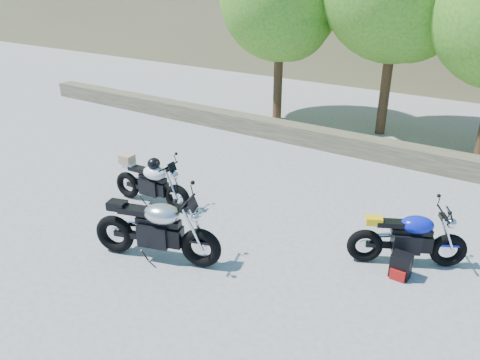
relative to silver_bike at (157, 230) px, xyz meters
name	(u,v)px	position (x,y,z in m)	size (l,w,h in m)	color
ground	(201,233)	(0.06, 1.04, -0.55)	(90.00, 90.00, 0.00)	gray
stone_wall	(326,139)	(0.06, 6.54, -0.30)	(22.00, 0.55, 0.50)	#453F2E
tree_decid_left	(283,0)	(-2.33, 8.18, 3.09)	(3.67, 3.67, 5.62)	#382314
silver_bike	(157,230)	(0.00, 0.00, 0.00)	(2.18, 0.93, 1.12)	black
white_bike	(151,181)	(-1.51, 1.43, -0.04)	(1.88, 0.59, 1.04)	black
blue_bike	(408,239)	(3.45, 2.15, -0.08)	(1.75, 1.01, 0.96)	black
backpack	(401,266)	(3.49, 1.72, -0.35)	(0.31, 0.27, 0.41)	black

